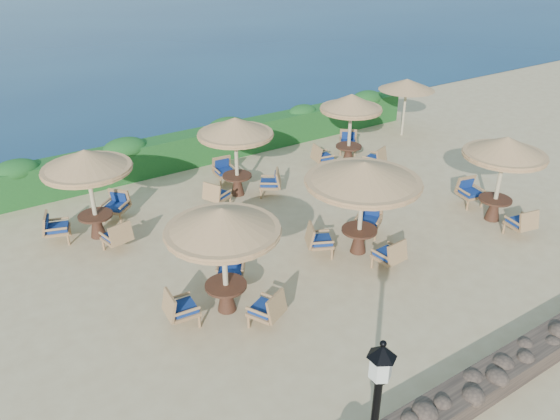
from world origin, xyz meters
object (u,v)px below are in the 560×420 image
Objects in this scene: cafe_set_0 at (223,241)px; cafe_set_1 at (363,187)px; cafe_set_4 at (236,143)px; extra_parasol at (407,85)px; cafe_set_2 at (503,161)px; cafe_set_3 at (89,179)px; cafe_set_5 at (350,118)px.

cafe_set_0 is 4.22m from cafe_set_1.
cafe_set_1 is 5.04m from cafe_set_4.
extra_parasol is at bearing 28.40° from cafe_set_0.
extra_parasol is 0.79× the size of cafe_set_1.
cafe_set_0 is 0.96× the size of cafe_set_2.
cafe_set_2 and cafe_set_3 have the same top height.
cafe_set_5 is (-3.94, -1.17, -0.41)m from extra_parasol.
cafe_set_0 is 0.90× the size of cafe_set_1.
cafe_set_3 is 0.98× the size of cafe_set_4.
cafe_set_4 is at bearing -179.13° from cafe_set_5.
cafe_set_0 and cafe_set_3 have the same top height.
cafe_set_0 is at bearing 176.45° from cafe_set_2.
cafe_set_1 is 1.11× the size of cafe_set_4.
cafe_set_1 is at bearing 3.76° from cafe_set_0.
extra_parasol is 9.91m from cafe_set_1.
extra_parasol is at bearing 16.55° from cafe_set_5.
cafe_set_2 is (4.61, -0.82, -0.05)m from cafe_set_1.
cafe_set_3 reaches higher than extra_parasol.
cafe_set_2 is (8.82, -0.55, 0.07)m from cafe_set_0.
cafe_set_4 reaches higher than extra_parasol.
cafe_set_1 is at bearing -78.80° from cafe_set_4.
cafe_set_4 is (4.70, 0.20, -0.00)m from cafe_set_3.
cafe_set_1 and cafe_set_3 have the same top height.
cafe_set_1 and cafe_set_4 have the same top height.
cafe_set_3 is at bearing -177.50° from cafe_set_4.
cafe_set_2 is 11.69m from cafe_set_3.
cafe_set_0 and cafe_set_2 have the same top height.
cafe_set_4 and cafe_set_5 have the same top height.
cafe_set_0 reaches higher than extra_parasol.
cafe_set_0 is at bearing -146.55° from cafe_set_5.
cafe_set_4 is at bearing -171.88° from extra_parasol.
extra_parasol is 4.13m from cafe_set_5.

